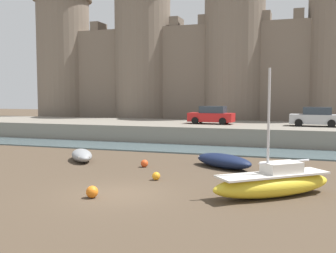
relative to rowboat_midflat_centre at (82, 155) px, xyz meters
The scene contains 12 objects.
ground_plane 8.94m from the rowboat_midflat_centre, 49.46° to the right, with size 160.00×160.00×0.00m, color #4C3D2D.
water_channel 9.08m from the rowboat_midflat_centre, 50.22° to the left, with size 80.00×4.50×0.10m, color slate.
quay_road 15.37m from the rowboat_midflat_centre, 67.80° to the left, with size 56.87×10.00×1.49m, color gray.
castle 25.64m from the rowboat_midflat_centre, 76.27° to the left, with size 52.45×7.58×20.30m.
rowboat_midflat_centre is the anchor object (origin of this frame).
rowboat_foreground_left 8.88m from the rowboat_midflat_centre, ahead, with size 4.09×3.35×0.79m.
sailboat_midflat_left 13.03m from the rowboat_midflat_centre, 23.43° to the right, with size 5.12×4.59×5.21m.
mooring_buoy_mid_mud 7.39m from the rowboat_midflat_centre, 30.77° to the right, with size 0.40×0.40×0.40m, color orange.
mooring_buoy_near_channel 4.61m from the rowboat_midflat_centre, ahead, with size 0.43×0.43×0.43m, color #E04C1E.
mooring_buoy_off_centre 9.20m from the rowboat_midflat_centre, 56.84° to the right, with size 0.49×0.49×0.49m, color orange.
car_quay_west 14.93m from the rowboat_midflat_centre, 68.77° to the left, with size 4.20×2.08×1.62m.
car_quay_centre_east 19.98m from the rowboat_midflat_centre, 44.07° to the left, with size 4.20×2.08×1.62m.
Camera 1 is at (7.00, -14.70, 4.15)m, focal length 42.00 mm.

